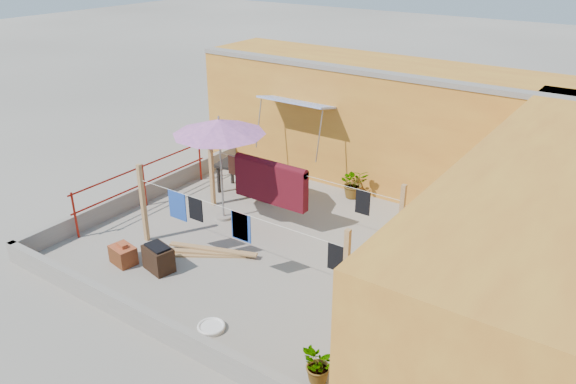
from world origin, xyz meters
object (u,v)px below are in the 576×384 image
at_px(plant_back_a, 354,183).
at_px(patio_umbrella, 219,127).
at_px(water_jug_a, 383,268).
at_px(outdoor_table, 249,168).
at_px(brazier, 158,258).
at_px(water_jug_b, 435,275).
at_px(green_hose, 466,229).
at_px(brick_stack, 123,255).
at_px(white_basin, 211,327).

bearing_deg(plant_back_a, patio_umbrella, -124.73).
height_order(patio_umbrella, water_jug_a, patio_umbrella).
distance_m(outdoor_table, brazier, 4.09).
relative_size(water_jug_b, green_hose, 0.56).
height_order(outdoor_table, brick_stack, outdoor_table).
distance_m(outdoor_table, white_basin, 5.68).
bearing_deg(water_jug_a, white_basin, -116.75).
height_order(brick_stack, white_basin, brick_stack).
height_order(patio_umbrella, white_basin, patio_umbrella).
bearing_deg(outdoor_table, green_hose, 12.30).
bearing_deg(white_basin, green_hose, 68.02).
distance_m(water_jug_b, green_hose, 2.39).
height_order(brick_stack, water_jug_b, brick_stack).
distance_m(patio_umbrella, brick_stack, 3.44).
bearing_deg(patio_umbrella, water_jug_a, -0.48).
bearing_deg(green_hose, water_jug_a, -105.80).
relative_size(outdoor_table, white_basin, 3.65).
bearing_deg(brazier, plant_back_a, 73.81).
distance_m(water_jug_a, plant_back_a, 3.65).
relative_size(brick_stack, plant_back_a, 0.73).
xyz_separation_m(patio_umbrella, water_jug_b, (5.15, 0.30, -2.13)).
height_order(green_hose, plant_back_a, plant_back_a).
xyz_separation_m(white_basin, green_hose, (2.41, 5.98, -0.01)).
relative_size(outdoor_table, water_jug_b, 5.50).
distance_m(patio_umbrella, water_jug_a, 4.71).
bearing_deg(outdoor_table, water_jug_b, -12.27).
xyz_separation_m(water_jug_b, green_hose, (-0.18, 2.38, -0.10)).
distance_m(patio_umbrella, outdoor_table, 2.21).
distance_m(outdoor_table, plant_back_a, 2.73).
bearing_deg(water_jug_a, plant_back_a, 128.06).
bearing_deg(green_hose, brazier, -131.45).
xyz_separation_m(patio_umbrella, plant_back_a, (1.96, 2.83, -1.87)).
distance_m(brick_stack, white_basin, 2.98).
bearing_deg(outdoor_table, brick_stack, -89.43).
bearing_deg(patio_umbrella, brick_stack, -97.59).
height_order(water_jug_b, plant_back_a, plant_back_a).
xyz_separation_m(water_jug_a, plant_back_a, (-2.24, 2.86, 0.26)).
distance_m(brick_stack, brazier, 0.82).
xyz_separation_m(outdoor_table, plant_back_a, (2.36, 1.32, -0.31)).
bearing_deg(plant_back_a, brazier, -106.19).
distance_m(patio_umbrella, plant_back_a, 3.92).
height_order(white_basin, plant_back_a, plant_back_a).
height_order(patio_umbrella, outdoor_table, patio_umbrella).
xyz_separation_m(brick_stack, white_basin, (2.92, -0.58, -0.15)).
bearing_deg(outdoor_table, patio_umbrella, -75.02).
xyz_separation_m(outdoor_table, white_basin, (2.96, -4.80, -0.66)).
bearing_deg(brazier, white_basin, -21.11).
distance_m(patio_umbrella, brazier, 3.21).
bearing_deg(green_hose, patio_umbrella, -151.67).
distance_m(outdoor_table, brick_stack, 4.25).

